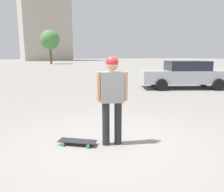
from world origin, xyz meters
TOP-DOWN VIEW (x-y plane):
  - ground_plane at (0.00, 0.00)m, footprint 220.00×220.00m
  - person at (0.00, 0.00)m, footprint 0.33×0.59m
  - skateboard at (-0.29, -0.62)m, footprint 0.66×0.73m
  - car_parked_near at (-4.88, 7.04)m, footprint 3.65×4.95m
  - building_block_distant at (-78.02, 14.63)m, footprint 14.31×15.78m
  - tree_distant at (-43.02, 8.54)m, footprint 3.94×3.94m

SIDE VIEW (x-z plane):
  - ground_plane at x=0.00m, z-range 0.00..0.00m
  - skateboard at x=-0.29m, z-range 0.03..0.11m
  - car_parked_near at x=-4.88m, z-range 0.02..1.48m
  - person at x=0.00m, z-range 0.17..1.91m
  - tree_distant at x=-43.02m, z-range 1.46..8.38m
  - building_block_distant at x=-78.02m, z-range 0.00..26.34m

